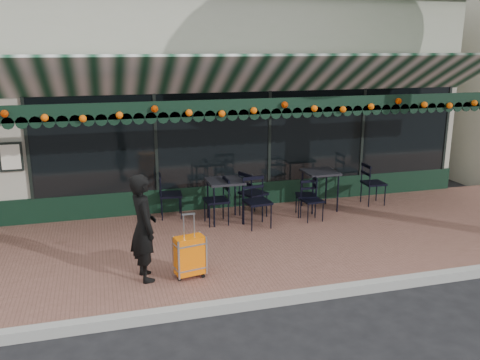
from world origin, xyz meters
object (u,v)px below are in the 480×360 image
object	(u,v)px
woman	(143,227)
chair_solo	(171,195)
cafe_table_a	(320,175)
chair_a_front	(312,201)
suitcase	(190,256)
chair_a_left	(306,196)
chair_b_front	(257,202)
chair_b_left	(216,201)
chair_a_right	(374,184)
cafe_table_b	(225,184)
chair_b_right	(253,194)

from	to	relation	value
woman	chair_solo	world-z (taller)	woman
cafe_table_a	chair_a_front	distance (m)	0.83
woman	suitcase	distance (m)	0.81
chair_a_left	chair_b_front	world-z (taller)	chair_b_front
cafe_table_a	chair_b_left	bearing A→B (deg)	-172.60
chair_a_front	cafe_table_a	bearing A→B (deg)	51.06
chair_a_front	chair_b_left	distance (m)	1.89
chair_a_left	chair_a_right	distance (m)	1.76
cafe_table_b	chair_a_left	xyz separation A→B (m)	(1.66, -0.11, -0.34)
cafe_table_a	chair_b_left	distance (m)	2.34
suitcase	woman	bearing A→B (deg)	156.92
chair_solo	cafe_table_b	bearing A→B (deg)	-113.93
woman	chair_solo	xyz separation A→B (m)	(0.77, 2.71, -0.34)
suitcase	chair_a_left	world-z (taller)	suitcase
suitcase	chair_a_right	distance (m)	5.17
suitcase	chair_a_right	world-z (taller)	suitcase
chair_b_right	chair_a_right	bearing A→B (deg)	-109.56
cafe_table_b	chair_b_front	world-z (taller)	chair_b_front
chair_a_right	chair_b_right	bearing A→B (deg)	94.29
cafe_table_b	chair_b_right	size ratio (longest dim) A/B	0.89
chair_solo	chair_b_left	bearing A→B (deg)	-123.92
chair_b_front	chair_b_left	bearing A→B (deg)	145.14
chair_b_left	chair_b_front	xyz separation A→B (m)	(0.71, -0.39, 0.02)
cafe_table_a	chair_a_front	bearing A→B (deg)	-125.85
suitcase	cafe_table_b	world-z (taller)	suitcase
chair_a_left	chair_b_left	bearing A→B (deg)	-77.23
chair_b_right	chair_a_left	bearing A→B (deg)	-124.79
woman	cafe_table_b	bearing A→B (deg)	-48.35
chair_solo	woman	bearing A→B (deg)	168.77
cafe_table_a	chair_a_left	bearing A→B (deg)	-144.58
chair_a_front	chair_a_right	bearing A→B (deg)	16.98
woman	chair_a_front	size ratio (longest dim) A/B	2.01
chair_a_front	chair_solo	xyz separation A→B (m)	(-2.66, 0.94, 0.06)
cafe_table_b	woman	bearing A→B (deg)	-129.08
suitcase	chair_b_right	distance (m)	3.00
woman	suitcase	bearing A→B (deg)	-111.14
suitcase	chair_b_right	world-z (taller)	suitcase
chair_solo	chair_a_front	bearing A→B (deg)	-104.81
cafe_table_a	chair_solo	size ratio (longest dim) A/B	0.91
chair_a_left	chair_a_right	world-z (taller)	chair_a_right
suitcase	chair_b_front	size ratio (longest dim) A/B	1.03
chair_a_left	chair_b_front	distance (m)	1.21
chair_a_left	chair_b_left	xyz separation A→B (m)	(-1.86, 0.02, 0.05)
chair_a_right	chair_solo	xyz separation A→B (m)	(-4.38, 0.31, 0.00)
cafe_table_b	chair_b_right	bearing A→B (deg)	12.36
chair_a_left	chair_solo	size ratio (longest dim) A/B	0.90
chair_b_front	chair_a_front	bearing A→B (deg)	-2.29
chair_a_front	cafe_table_b	bearing A→B (deg)	163.39
chair_a_front	chair_solo	world-z (taller)	chair_solo
chair_a_right	chair_b_left	bearing A→B (deg)	97.55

